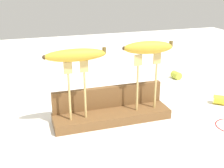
% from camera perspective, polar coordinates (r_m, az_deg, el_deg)
% --- Properties ---
extents(ground_plane, '(3.00, 3.00, 0.00)m').
position_cam_1_polar(ground_plane, '(0.98, 0.00, -7.19)').
color(ground_plane, white).
extents(wooden_board, '(0.39, 0.10, 0.03)m').
position_cam_1_polar(wooden_board, '(0.98, 0.00, -6.37)').
color(wooden_board, brown).
rests_on(wooden_board, ground).
extents(board_backstop, '(0.39, 0.02, 0.07)m').
position_cam_1_polar(board_backstop, '(0.99, -0.75, -2.58)').
color(board_backstop, brown).
rests_on(board_backstop, wooden_board).
extents(fork_stand_left, '(0.08, 0.01, 0.19)m').
position_cam_1_polar(fork_stand_left, '(0.89, -6.99, -0.28)').
color(fork_stand_left, tan).
rests_on(fork_stand_left, wooden_board).
extents(fork_stand_right, '(0.09, 0.01, 0.19)m').
position_cam_1_polar(fork_stand_right, '(0.95, 6.95, 1.39)').
color(fork_stand_right, tan).
rests_on(fork_stand_right, wooden_board).
extents(banana_raised_left, '(0.19, 0.05, 0.04)m').
position_cam_1_polar(banana_raised_left, '(0.86, -7.27, 5.72)').
color(banana_raised_left, gold).
rests_on(banana_raised_left, fork_stand_left).
extents(banana_raised_right, '(0.17, 0.06, 0.04)m').
position_cam_1_polar(banana_raised_right, '(0.93, 7.22, 7.21)').
color(banana_raised_right, gold).
rests_on(banana_raised_right, fork_stand_right).
extents(banana_chunk_near, '(0.06, 0.06, 0.04)m').
position_cam_1_polar(banana_chunk_near, '(1.17, 20.58, -2.99)').
color(banana_chunk_near, yellow).
rests_on(banana_chunk_near, ground).
extents(banana_chunk_far, '(0.04, 0.05, 0.04)m').
position_cam_1_polar(banana_chunk_far, '(1.40, 12.62, 1.73)').
color(banana_chunk_far, '#B2C138').
rests_on(banana_chunk_far, ground).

